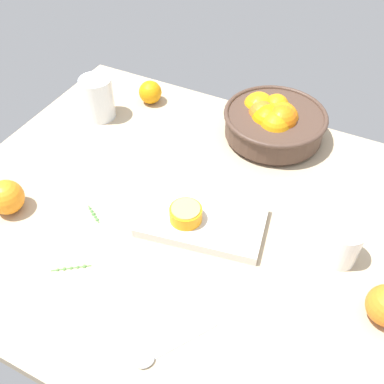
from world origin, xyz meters
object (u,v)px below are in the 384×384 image
(loose_orange_1, at_px, (150,92))
(loose_orange_3, at_px, (6,197))
(second_glass, at_px, (98,100))
(orange_half_0, at_px, (186,214))
(fruit_bowl, at_px, (273,121))
(juice_glass, at_px, (342,246))
(cutting_board, at_px, (201,220))
(spoon, at_px, (164,351))

(loose_orange_1, bearing_deg, loose_orange_3, -97.61)
(second_glass, xyz_separation_m, orange_half_0, (0.39, -0.25, -0.01))
(fruit_bowl, xyz_separation_m, loose_orange_3, (-0.43, -0.50, -0.01))
(juice_glass, relative_size, cutting_board, 0.32)
(fruit_bowl, height_order, juice_glass, fruit_bowl)
(cutting_board, bearing_deg, orange_half_0, -144.01)
(orange_half_0, relative_size, loose_orange_3, 0.90)
(orange_half_0, xyz_separation_m, loose_orange_3, (-0.37, -0.13, -0.00))
(loose_orange_3, bearing_deg, fruit_bowl, 49.57)
(fruit_bowl, relative_size, second_glass, 2.28)
(loose_orange_1, bearing_deg, juice_glass, -26.43)
(cutting_board, bearing_deg, second_glass, 151.36)
(orange_half_0, relative_size, spoon, 0.50)
(juice_glass, xyz_separation_m, cutting_board, (-0.29, -0.04, -0.03))
(fruit_bowl, relative_size, orange_half_0, 3.80)
(loose_orange_1, distance_m, spoon, 0.75)
(spoon, bearing_deg, orange_half_0, 109.79)
(juice_glass, distance_m, loose_orange_3, 0.71)
(loose_orange_1, relative_size, loose_orange_3, 0.84)
(loose_orange_1, bearing_deg, second_glass, -126.92)
(fruit_bowl, relative_size, cutting_board, 1.00)
(fruit_bowl, distance_m, cutting_board, 0.36)
(cutting_board, height_order, orange_half_0, orange_half_0)
(cutting_board, distance_m, orange_half_0, 0.04)
(second_glass, distance_m, loose_orange_1, 0.15)
(cutting_board, xyz_separation_m, spoon, (0.07, -0.29, -0.01))
(second_glass, xyz_separation_m, loose_orange_3, (0.02, -0.38, -0.01))
(second_glass, distance_m, cutting_board, 0.48)
(fruit_bowl, bearing_deg, spoon, -86.73)
(loose_orange_3, bearing_deg, spoon, -16.30)
(juice_glass, relative_size, spoon, 0.62)
(loose_orange_1, bearing_deg, fruit_bowl, 0.65)
(cutting_board, height_order, loose_orange_3, loose_orange_3)
(fruit_bowl, distance_m, second_glass, 0.47)
(fruit_bowl, bearing_deg, orange_half_0, -99.11)
(loose_orange_1, bearing_deg, spoon, -57.89)
(spoon, bearing_deg, second_glass, 133.52)
(fruit_bowl, height_order, spoon, fruit_bowl)
(second_glass, height_order, orange_half_0, second_glass)
(juice_glass, xyz_separation_m, spoon, (-0.22, -0.33, -0.03))
(fruit_bowl, bearing_deg, cutting_board, -95.44)
(loose_orange_1, bearing_deg, orange_half_0, -50.58)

